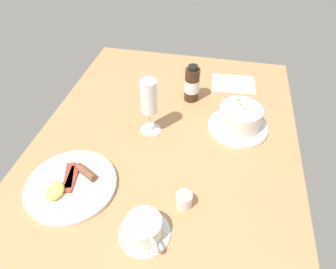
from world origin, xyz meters
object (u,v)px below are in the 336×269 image
object	(u,v)px
creamer_jug	(184,200)
sauce_bottle_brown	(192,84)
coffee_cup	(144,228)
porridge_bowl	(239,119)
wine_glass	(149,100)
cutlery_setting	(232,83)
breakfast_plate	(71,185)

from	to	relation	value
creamer_jug	sauce_bottle_brown	distance (cm)	46.68
creamer_jug	coffee_cup	bearing A→B (deg)	141.39
porridge_bowl	creamer_jug	size ratio (longest dim) A/B	3.86
creamer_jug	wine_glass	bearing A→B (deg)	30.70
creamer_jug	sauce_bottle_brown	world-z (taller)	sauce_bottle_brown
cutlery_setting	sauce_bottle_brown	bearing A→B (deg)	132.21
coffee_cup	wine_glass	world-z (taller)	wine_glass
wine_glass	coffee_cup	bearing A→B (deg)	-168.05
cutlery_setting	wine_glass	world-z (taller)	wine_glass
cutlery_setting	creamer_jug	world-z (taller)	creamer_jug
coffee_cup	sauce_bottle_brown	world-z (taller)	sauce_bottle_brown
creamer_jug	cutlery_setting	bearing A→B (deg)	-9.39
coffee_cup	breakfast_plate	distance (cm)	25.46
creamer_jug	sauce_bottle_brown	bearing A→B (deg)	6.10
porridge_bowl	sauce_bottle_brown	size ratio (longest dim) A/B	1.40
cutlery_setting	creamer_jug	distance (cm)	60.50
porridge_bowl	breakfast_plate	size ratio (longest dim) A/B	0.79
porridge_bowl	sauce_bottle_brown	bearing A→B (deg)	53.18
cutlery_setting	breakfast_plate	size ratio (longest dim) A/B	0.72
porridge_bowl	creamer_jug	bearing A→B (deg)	158.87
cutlery_setting	sauce_bottle_brown	xyz separation A→B (cm)	(-13.43, 14.81, 6.23)
coffee_cup	wine_glass	xyz separation A→B (cm)	(36.44, 7.71, 9.70)
breakfast_plate	porridge_bowl	bearing A→B (deg)	-52.82
wine_glass	sauce_bottle_brown	size ratio (longest dim) A/B	1.36
wine_glass	sauce_bottle_brown	distance (cm)	23.31
coffee_cup	creamer_jug	size ratio (longest dim) A/B	2.46
creamer_jug	breakfast_plate	xyz separation A→B (cm)	(-0.65, 31.59, -1.38)
porridge_bowl	creamer_jug	world-z (taller)	porridge_bowl
wine_glass	sauce_bottle_brown	bearing A→B (deg)	-28.53
porridge_bowl	breakfast_plate	xyz separation A→B (cm)	(-33.64, 44.34, -3.33)
porridge_bowl	wine_glass	world-z (taller)	wine_glass
cutlery_setting	porridge_bowl	bearing A→B (deg)	-173.84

